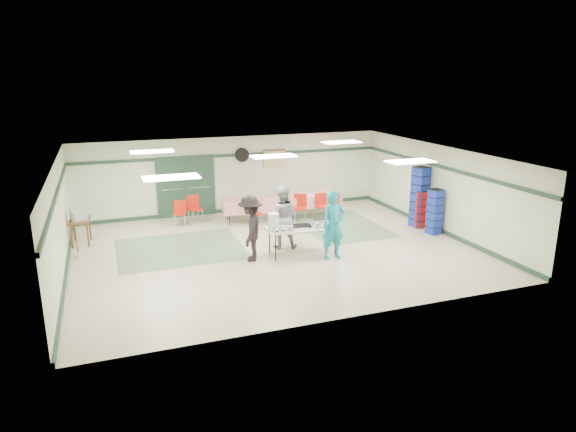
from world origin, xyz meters
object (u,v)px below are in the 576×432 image
object	(u,v)px
volunteer_dark	(251,228)
crate_stack_blue_a	(419,197)
crate_stack_red	(420,209)
broom	(76,234)
dining_table_a	(312,199)
volunteer_teal	(333,225)
chair_loose_b	(180,211)
chair_c	(334,203)
volunteer_grey	(282,217)
printer_table	(80,223)
serving_table	(302,229)
chair_b	(300,205)
crate_stack_blue_b	(435,212)
chair_loose_a	(194,206)
dining_table_b	(252,205)
office_printer	(79,214)
chair_a	(322,203)
chair_d	(254,211)

from	to	relation	value
volunteer_dark	crate_stack_blue_a	size ratio (longest dim) A/B	0.90
crate_stack_red	broom	xyz separation A→B (m)	(-10.38, 0.81, 0.03)
volunteer_dark	dining_table_a	distance (m)	4.87
volunteer_teal	chair_loose_b	world-z (taller)	volunteer_teal
volunteer_teal	chair_loose_b	size ratio (longest dim) A/B	2.25
broom	chair_c	bearing A→B (deg)	10.43
volunteer_grey	printer_table	world-z (taller)	volunteer_grey
serving_table	broom	distance (m)	6.16
volunteer_dark	chair_b	xyz separation A→B (m)	(2.60, 3.04, -0.31)
crate_stack_red	printer_table	distance (m)	10.48
chair_loose_b	crate_stack_blue_b	xyz separation A→B (m)	(7.29, -3.60, 0.20)
volunteer_teal	chair_b	xyz separation A→B (m)	(0.48, 3.67, -0.36)
chair_loose_a	crate_stack_blue_a	world-z (taller)	crate_stack_blue_a
volunteer_dark	chair_loose_a	world-z (taller)	volunteer_dark
volunteer_dark	crate_stack_blue_a	world-z (taller)	crate_stack_blue_a
chair_b	broom	xyz separation A→B (m)	(-6.99, -1.17, 0.07)
volunteer_teal	dining_table_b	world-z (taller)	volunteer_teal
chair_loose_b	crate_stack_blue_b	world-z (taller)	crate_stack_blue_b
chair_loose_a	chair_loose_b	bearing A→B (deg)	-171.00
chair_loose_a	serving_table	bearing A→B (deg)	-74.89
volunteer_dark	office_printer	distance (m)	5.23
volunteer_grey	crate_stack_blue_b	bearing A→B (deg)	-166.45
serving_table	volunteer_dark	distance (m)	1.48
chair_a	chair_d	xyz separation A→B (m)	(-2.42, -0.01, -0.05)
chair_b	printer_table	xyz separation A→B (m)	(-6.91, -0.04, 0.06)
volunteer_teal	dining_table_a	size ratio (longest dim) A/B	0.95
chair_b	chair_c	xyz separation A→B (m)	(1.27, -0.00, -0.04)
chair_loose_b	office_printer	world-z (taller)	office_printer
chair_a	crate_stack_blue_a	xyz separation A→B (m)	(2.59, -1.90, 0.44)
volunteer_grey	crate_stack_blue_a	xyz separation A→B (m)	(4.86, 0.43, 0.08)
chair_loose_a	broom	world-z (taller)	broom
printer_table	chair_b	bearing A→B (deg)	4.62
serving_table	printer_table	world-z (taller)	serving_table
volunteer_dark	dining_table_b	world-z (taller)	volunteer_dark
chair_c	office_printer	bearing A→B (deg)	-168.95
chair_c	crate_stack_blue_b	bearing A→B (deg)	-41.77
chair_loose_b	volunteer_dark	bearing A→B (deg)	-56.30
chair_d	broom	bearing A→B (deg)	172.70
chair_loose_a	crate_stack_red	distance (m)	7.43
volunteer_grey	broom	size ratio (longest dim) A/B	1.47
crate_stack_red	broom	bearing A→B (deg)	175.52
volunteer_teal	dining_table_b	distance (m)	4.38
chair_c	volunteer_teal	bearing A→B (deg)	-104.96
dining_table_b	chair_loose_b	world-z (taller)	chair_loose_b
dining_table_a	crate_stack_blue_a	xyz separation A→B (m)	(2.73, -2.47, 0.42)
volunteer_dark	printer_table	bearing A→B (deg)	-103.27
crate_stack_blue_b	office_printer	size ratio (longest dim) A/B	3.30
volunteer_dark	crate_stack_red	distance (m)	6.09
dining_table_b	chair_d	xyz separation A→B (m)	(-0.09, -0.58, -0.07)
crate_stack_red	crate_stack_blue_b	distance (m)	0.78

